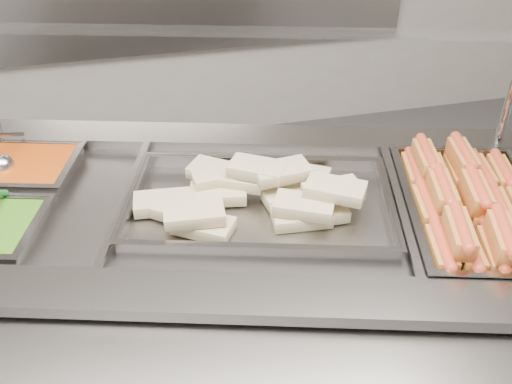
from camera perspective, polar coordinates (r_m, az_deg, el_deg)
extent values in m
cube|color=slate|center=(1.91, -1.61, -12.57)|extent=(2.03, 1.28, 0.91)
cube|color=gray|center=(1.32, -3.02, -10.42)|extent=(1.93, 0.68, 0.03)
cube|color=gray|center=(1.90, -1.10, 5.44)|extent=(1.93, 0.68, 0.03)
cube|color=black|center=(1.67, -1.80, -4.39)|extent=(1.80, 1.04, 0.02)
cube|color=gray|center=(1.62, 14.20, -1.11)|extent=(0.19, 0.58, 0.01)
cube|color=gray|center=(1.64, -12.91, -0.44)|extent=(0.19, 0.58, 0.01)
cube|color=gray|center=(1.23, -3.69, -17.35)|extent=(1.88, 0.77, 0.02)
cube|color=silver|center=(1.59, -1.61, 15.78)|extent=(1.75, 0.77, 0.09)
cube|color=#BE3D0A|center=(1.90, -22.31, 1.60)|extent=(0.35, 0.30, 0.09)
cube|color=#AA6423|center=(1.51, 17.97, -5.72)|extent=(0.09, 0.17, 0.05)
cylinder|color=red|center=(1.49, 18.13, -5.06)|extent=(0.08, 0.18, 0.03)
cube|color=#AA6423|center=(1.65, 16.63, -1.55)|extent=(0.09, 0.17, 0.05)
cylinder|color=red|center=(1.63, 16.75, -0.95)|extent=(0.07, 0.18, 0.03)
cube|color=#AA6423|center=(1.79, 15.48, 1.85)|extent=(0.09, 0.17, 0.05)
cylinder|color=red|center=(1.78, 15.60, 2.49)|extent=(0.08, 0.18, 0.03)
cube|color=#AA6423|center=(1.53, 20.34, -5.66)|extent=(0.09, 0.17, 0.05)
cylinder|color=red|center=(1.51, 20.50, -5.05)|extent=(0.08, 0.18, 0.03)
cube|color=#AA6423|center=(1.66, 18.79, -1.62)|extent=(0.10, 0.17, 0.05)
cylinder|color=red|center=(1.65, 18.93, -1.00)|extent=(0.08, 0.17, 0.03)
cube|color=#AA6423|center=(1.81, 17.49, 1.81)|extent=(0.10, 0.17, 0.05)
cylinder|color=red|center=(1.80, 17.61, 2.42)|extent=(0.08, 0.17, 0.03)
cube|color=#AA6423|center=(1.55, 22.65, -5.71)|extent=(0.10, 0.17, 0.05)
cylinder|color=red|center=(1.54, 22.84, -5.04)|extent=(0.08, 0.17, 0.03)
cube|color=#AA6423|center=(1.68, 20.94, -1.65)|extent=(0.09, 0.17, 0.05)
cylinder|color=red|center=(1.67, 21.09, -1.04)|extent=(0.07, 0.18, 0.03)
cube|color=#AA6423|center=(1.83, 19.47, 1.69)|extent=(0.10, 0.17, 0.05)
cylinder|color=red|center=(1.82, 19.62, 2.34)|extent=(0.08, 0.18, 0.03)
cube|color=#AA6423|center=(1.71, 23.04, -1.66)|extent=(0.10, 0.17, 0.05)
cylinder|color=red|center=(1.70, 23.20, -1.08)|extent=(0.09, 0.17, 0.03)
cube|color=#AA6423|center=(1.85, 21.44, 1.69)|extent=(0.09, 0.17, 0.05)
cylinder|color=red|center=(1.84, 21.58, 2.27)|extent=(0.07, 0.18, 0.03)
cube|color=#AA6423|center=(1.87, 23.30, 1.58)|extent=(0.10, 0.17, 0.05)
cylinder|color=red|center=(1.86, 23.47, 2.19)|extent=(0.08, 0.17, 0.03)
cube|color=#AA6423|center=(1.49, 19.66, -3.90)|extent=(0.10, 0.17, 0.05)
cylinder|color=red|center=(1.48, 19.83, -3.20)|extent=(0.09, 0.17, 0.03)
cube|color=#AA6423|center=(1.63, 18.09, 0.04)|extent=(0.10, 0.17, 0.05)
cylinder|color=red|center=(1.62, 18.24, 0.71)|extent=(0.08, 0.17, 0.03)
cube|color=#AA6423|center=(1.76, 16.63, 3.14)|extent=(0.09, 0.17, 0.05)
cylinder|color=red|center=(1.75, 16.76, 3.78)|extent=(0.07, 0.18, 0.03)
cube|color=#AA6423|center=(1.52, 23.45, -4.24)|extent=(0.11, 0.17, 0.05)
cylinder|color=red|center=(1.50, 23.65, -3.55)|extent=(0.09, 0.17, 0.03)
cube|color=#AA6423|center=(1.66, 21.15, -0.08)|extent=(0.10, 0.17, 0.05)
cylinder|color=red|center=(1.64, 21.31, 0.57)|extent=(0.08, 0.17, 0.03)
cube|color=#AA6423|center=(1.81, 19.92, 3.24)|extent=(0.09, 0.17, 0.05)
cylinder|color=red|center=(1.79, 20.07, 3.86)|extent=(0.07, 0.18, 0.03)
cube|color=tan|center=(1.54, 4.55, -2.46)|extent=(0.16, 0.10, 0.03)
cube|color=tan|center=(1.55, 6.20, -2.05)|extent=(0.16, 0.09, 0.03)
cube|color=tan|center=(1.62, 3.41, -0.21)|extent=(0.17, 0.11, 0.03)
cube|color=tan|center=(1.70, 4.61, 1.67)|extent=(0.18, 0.16, 0.03)
cube|color=tan|center=(1.62, -3.80, -0.14)|extent=(0.17, 0.12, 0.03)
cube|color=tan|center=(1.60, -9.33, -1.05)|extent=(0.16, 0.10, 0.03)
cube|color=tan|center=(1.57, -8.33, -1.67)|extent=(0.18, 0.17, 0.03)
cube|color=tan|center=(1.51, -5.29, -3.37)|extent=(0.18, 0.16, 0.03)
cube|color=tan|center=(1.49, -6.21, -2.21)|extent=(0.16, 0.10, 0.03)
cube|color=tan|center=(1.63, -1.87, 1.35)|extent=(0.18, 0.15, 0.03)
cube|color=tan|center=(1.58, 7.72, 0.06)|extent=(0.16, 0.10, 0.03)
cube|color=tan|center=(1.64, -3.66, 1.66)|extent=(0.16, 0.10, 0.03)
cube|color=tan|center=(1.52, 4.83, -1.40)|extent=(0.18, 0.15, 0.03)
cube|color=tan|center=(1.66, -3.98, 2.04)|extent=(0.18, 0.17, 0.03)
cube|color=tan|center=(1.60, 2.58, 2.05)|extent=(0.17, 0.11, 0.03)
cube|color=tan|center=(1.53, 7.94, 0.26)|extent=(0.18, 0.16, 0.03)
cube|color=tan|center=(1.60, 0.14, 2.31)|extent=(0.18, 0.16, 0.03)
sphere|color=#B2B2B7|center=(1.88, -23.98, 2.36)|extent=(0.07, 0.07, 0.07)
cylinder|color=#B2B2B7|center=(1.92, -23.48, 5.30)|extent=(0.06, 0.17, 0.10)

